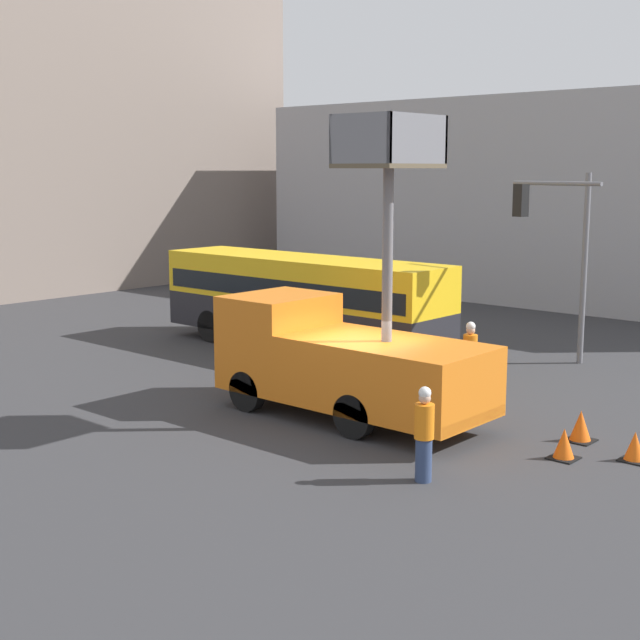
{
  "coord_description": "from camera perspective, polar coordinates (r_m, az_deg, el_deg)",
  "views": [
    {
      "loc": [
        -15.67,
        -12.64,
        5.89
      ],
      "look_at": [
        0.23,
        1.42,
        2.29
      ],
      "focal_mm": 50.0,
      "sensor_mm": 36.0,
      "label": 1
    }
  ],
  "objects": [
    {
      "name": "road_worker_near_truck",
      "position": [
        17.12,
        6.68,
        -7.27
      ],
      "size": [
        0.38,
        0.38,
        1.86
      ],
      "rotation": [
        0.0,
        0.0,
        3.57
      ],
      "color": "navy",
      "rests_on": "ground_plane"
    },
    {
      "name": "building_backdrop_side",
      "position": [
        43.37,
        15.52,
        7.48
      ],
      "size": [
        10.0,
        28.0,
        9.03
      ],
      "color": "#9E9EA3",
      "rests_on": "ground_plane"
    },
    {
      "name": "utility_truck",
      "position": [
        21.2,
        1.5,
        -2.29
      ],
      "size": [
        2.58,
        6.81,
        7.06
      ],
      "color": "orange",
      "rests_on": "ground_plane"
    },
    {
      "name": "ground_plane",
      "position": [
        20.98,
        2.5,
        -6.68
      ],
      "size": [
        120.0,
        120.0,
        0.0
      ],
      "primitive_type": "plane",
      "color": "#333335"
    },
    {
      "name": "city_bus",
      "position": [
        29.13,
        -1.12,
        1.59
      ],
      "size": [
        2.53,
        10.56,
        3.06
      ],
      "rotation": [
        0.0,
        0.0,
        1.64
      ],
      "color": "#232328",
      "rests_on": "ground_plane"
    },
    {
      "name": "traffic_light_pole",
      "position": [
        27.1,
        15.24,
        5.11
      ],
      "size": [
        3.27,
        3.02,
        5.78
      ],
      "color": "slate",
      "rests_on": "ground_plane"
    },
    {
      "name": "traffic_cone_near_truck",
      "position": [
        20.44,
        16.34,
        -6.57
      ],
      "size": [
        0.6,
        0.6,
        0.69
      ],
      "color": "black",
      "rests_on": "ground_plane"
    },
    {
      "name": "traffic_cone_mid_road",
      "position": [
        19.14,
        15.35,
        -7.7
      ],
      "size": [
        0.56,
        0.56,
        0.64
      ],
      "color": "black",
      "rests_on": "ground_plane"
    },
    {
      "name": "traffic_cone_far_side",
      "position": [
        19.44,
        19.49,
        -7.69
      ],
      "size": [
        0.54,
        0.54,
        0.62
      ],
      "color": "black",
      "rests_on": "ground_plane"
    },
    {
      "name": "road_worker_directing",
      "position": [
        23.99,
        9.57,
        -2.34
      ],
      "size": [
        0.38,
        0.38,
        1.92
      ],
      "rotation": [
        0.0,
        0.0,
        3.72
      ],
      "color": "navy",
      "rests_on": "ground_plane"
    }
  ]
}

